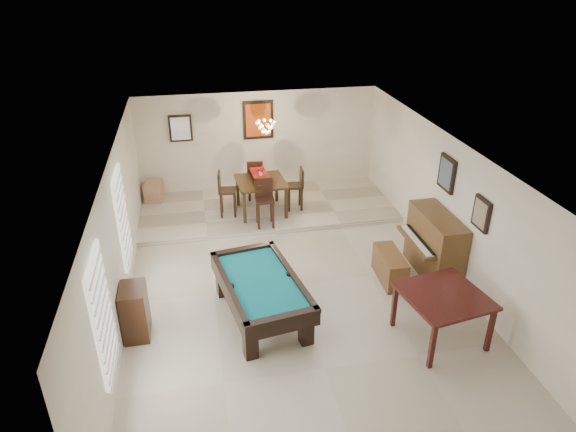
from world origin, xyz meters
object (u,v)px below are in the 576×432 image
object	(u,v)px
dining_chair_south	(265,203)
pool_table	(261,299)
upright_piano	(428,245)
square_table	(441,316)
dining_chair_north	(255,179)
dining_chair_west	(228,194)
flower_vase	(261,171)
piano_bench	(390,267)
dining_chair_east	(294,189)
chandelier	(266,123)
apothecary_chest	(135,312)
dining_table	(261,194)
corner_bench	(154,191)

from	to	relation	value
dining_chair_south	pool_table	bearing A→B (deg)	-97.53
upright_piano	dining_chair_south	size ratio (longest dim) A/B	1.38
square_table	dining_chair_north	bearing A→B (deg)	111.19
upright_piano	dining_chair_west	distance (m)	4.65
flower_vase	dining_chair_south	size ratio (longest dim) A/B	0.20
square_table	dining_chair_south	world-z (taller)	dining_chair_south
upright_piano	flower_vase	size ratio (longest dim) A/B	6.98
upright_piano	piano_bench	distance (m)	0.83
dining_chair_west	dining_chair_east	bearing A→B (deg)	-82.26
dining_chair_west	chandelier	size ratio (longest dim) A/B	1.75
apothecary_chest	dining_chair_west	distance (m)	4.26
dining_table	flower_vase	size ratio (longest dim) A/B	5.15
apothecary_chest	dining_chair_west	world-z (taller)	dining_chair_west
piano_bench	dining_chair_north	xyz separation A→B (m)	(-2.02, 3.91, 0.36)
dining_table	dining_chair_north	xyz separation A→B (m)	(-0.03, 0.79, 0.06)
dining_table	dining_chair_west	bearing A→B (deg)	-179.61
flower_vase	dining_chair_west	xyz separation A→B (m)	(-0.78, -0.01, -0.49)
corner_bench	square_table	bearing A→B (deg)	-52.26
flower_vase	dining_chair_north	world-z (taller)	flower_vase
pool_table	dining_table	xyz separation A→B (m)	(0.56, 3.79, 0.21)
dining_chair_north	corner_bench	world-z (taller)	dining_chair_north
square_table	dining_chair_south	distance (m)	4.69
corner_bench	chandelier	xyz separation A→B (m)	(2.68, -0.92, 1.85)
square_table	dining_chair_west	distance (m)	5.68
pool_table	corner_bench	xyz separation A→B (m)	(-1.94, 4.95, -0.02)
apothecary_chest	dining_chair_south	bearing A→B (deg)	50.58
square_table	dining_chair_north	size ratio (longest dim) A/B	1.18
flower_vase	dining_chair_north	distance (m)	0.94
square_table	piano_bench	size ratio (longest dim) A/B	1.22
square_table	dining_table	xyz separation A→B (m)	(-2.16, 4.86, 0.16)
square_table	corner_bench	xyz separation A→B (m)	(-4.66, 6.02, -0.07)
flower_vase	corner_bench	size ratio (longest dim) A/B	0.42
piano_bench	apothecary_chest	size ratio (longest dim) A/B	1.12
square_table	dining_table	world-z (taller)	dining_table
piano_bench	dining_table	xyz separation A→B (m)	(-1.99, 3.12, 0.30)
upright_piano	apothecary_chest	world-z (taller)	upright_piano
dining_chair_north	chandelier	world-z (taller)	chandelier
pool_table	flower_vase	world-z (taller)	flower_vase
square_table	dining_chair_east	xyz separation A→B (m)	(-1.36, 4.88, 0.21)
chandelier	flower_vase	bearing A→B (deg)	-125.97
dining_table	corner_bench	world-z (taller)	dining_table
dining_table	corner_bench	bearing A→B (deg)	155.02
dining_chair_east	corner_bench	world-z (taller)	dining_chair_east
upright_piano	dining_chair_east	size ratio (longest dim) A/B	1.48
pool_table	dining_chair_north	world-z (taller)	dining_chair_north
corner_bench	chandelier	distance (m)	3.39
upright_piano	dining_chair_north	xyz separation A→B (m)	(-2.77, 3.84, 0.01)
upright_piano	piano_bench	size ratio (longest dim) A/B	1.50
dining_table	dining_chair_north	bearing A→B (deg)	92.21
dining_chair_south	dining_chair_east	size ratio (longest dim) A/B	1.07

